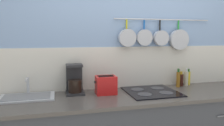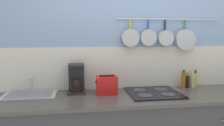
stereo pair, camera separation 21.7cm
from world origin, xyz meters
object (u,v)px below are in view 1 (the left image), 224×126
(bottle_sesame_oil, at_px, (181,80))
(bottle_olive_oil, at_px, (186,78))
(bottle_dish_soap, at_px, (178,79))
(coffee_maker, at_px, (75,81))
(bottle_cooking_wine, at_px, (188,78))
(toaster, at_px, (106,85))

(bottle_sesame_oil, distance_m, bottle_olive_oil, 0.07)
(bottle_olive_oil, bearing_deg, bottle_dish_soap, -166.25)
(coffee_maker, distance_m, bottle_dish_soap, 1.22)
(bottle_sesame_oil, bearing_deg, bottle_cooking_wine, 17.34)
(coffee_maker, relative_size, bottle_cooking_wine, 1.57)
(coffee_maker, bearing_deg, toaster, -19.55)
(coffee_maker, xyz_separation_m, bottle_sesame_oil, (1.29, 0.02, -0.05))
(bottle_olive_oil, bearing_deg, coffee_maker, -179.66)
(coffee_maker, relative_size, bottle_dish_soap, 1.41)
(toaster, relative_size, bottle_sesame_oil, 1.29)
(bottle_cooking_wine, bearing_deg, bottle_dish_soap, -156.20)
(bottle_sesame_oil, bearing_deg, bottle_olive_oil, -11.01)
(coffee_maker, distance_m, toaster, 0.34)
(toaster, relative_size, bottle_olive_oil, 1.06)
(toaster, height_order, bottle_dish_soap, bottle_dish_soap)
(coffee_maker, xyz_separation_m, toaster, (0.32, -0.11, -0.03))
(bottle_dish_soap, relative_size, bottle_sesame_oil, 1.25)
(bottle_sesame_oil, bearing_deg, bottle_dish_soap, -145.20)
(coffee_maker, relative_size, bottle_olive_oil, 1.45)
(bottle_dish_soap, bearing_deg, toaster, -174.42)
(bottle_sesame_oil, xyz_separation_m, bottle_cooking_wine, (0.13, 0.04, 0.01))
(bottle_olive_oil, bearing_deg, bottle_cooking_wine, 40.72)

